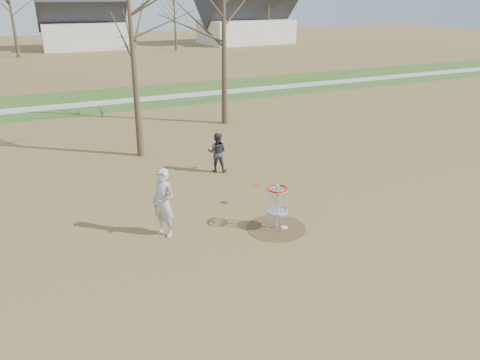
# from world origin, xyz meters

# --- Properties ---
(ground) EXTENTS (160.00, 160.00, 0.00)m
(ground) POSITION_xyz_m (0.00, 0.00, 0.00)
(ground) COLOR brown
(ground) RESTS_ON ground
(green_band) EXTENTS (160.00, 8.00, 0.01)m
(green_band) POSITION_xyz_m (0.00, 21.00, 0.01)
(green_band) COLOR #2D5119
(green_band) RESTS_ON ground
(footpath) EXTENTS (160.00, 1.50, 0.01)m
(footpath) POSITION_xyz_m (0.00, 20.00, 0.01)
(footpath) COLOR #9E9E99
(footpath) RESTS_ON green_band
(dirt_circle) EXTENTS (1.80, 1.80, 0.01)m
(dirt_circle) POSITION_xyz_m (0.00, 0.00, 0.01)
(dirt_circle) COLOR #47331E
(dirt_circle) RESTS_ON ground
(player_standing) EXTENTS (0.81, 0.88, 2.03)m
(player_standing) POSITION_xyz_m (-3.13, 1.02, 1.01)
(player_standing) COLOR #AFAFAF
(player_standing) RESTS_ON ground
(player_throwing) EXTENTS (0.96, 0.90, 1.58)m
(player_throwing) POSITION_xyz_m (0.27, 5.25, 0.79)
(player_throwing) COLOR #313136
(player_throwing) RESTS_ON ground
(disc_grounded) EXTENTS (0.22, 0.22, 0.02)m
(disc_grounded) POSITION_xyz_m (0.22, -0.10, 0.02)
(disc_grounded) COLOR silver
(disc_grounded) RESTS_ON dirt_circle
(discs_in_play) EXTENTS (3.32, 1.03, 0.57)m
(discs_in_play) POSITION_xyz_m (-1.30, 1.31, 1.01)
(discs_in_play) COLOR red
(discs_in_play) RESTS_ON ground
(disc_golf_basket) EXTENTS (0.64, 0.64, 1.35)m
(disc_golf_basket) POSITION_xyz_m (0.00, 0.00, 0.91)
(disc_golf_basket) COLOR #9EA3AD
(disc_golf_basket) RESTS_ON ground
(bare_trees) EXTENTS (52.62, 44.98, 9.00)m
(bare_trees) POSITION_xyz_m (1.78, 35.79, 5.35)
(bare_trees) COLOR #382B1E
(bare_trees) RESTS_ON ground
(houses_row) EXTENTS (56.51, 10.01, 7.26)m
(houses_row) POSITION_xyz_m (4.32, 52.56, 3.52)
(houses_row) COLOR silver
(houses_row) RESTS_ON ground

